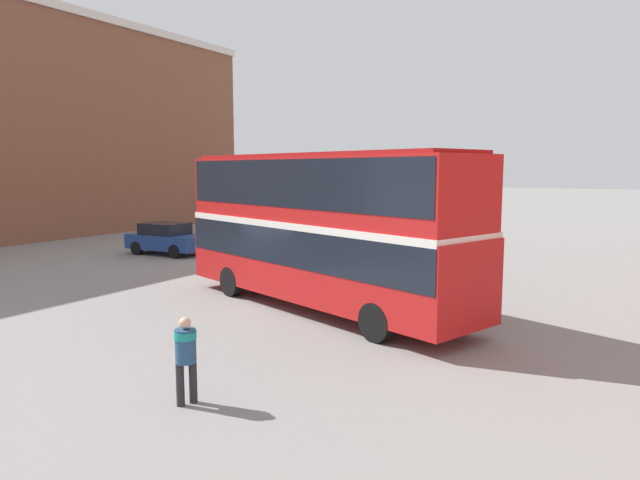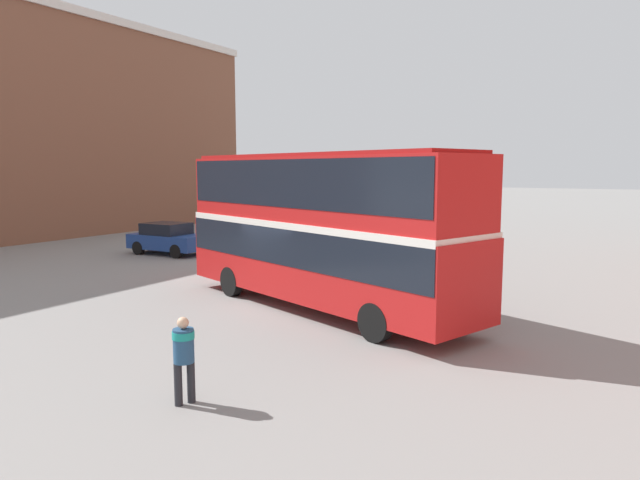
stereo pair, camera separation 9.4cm
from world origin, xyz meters
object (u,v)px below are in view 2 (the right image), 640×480
(double_decker_bus, at_px, (320,221))
(pedestrian_foreground, at_px, (184,351))
(parked_car_kerb_near, at_px, (169,238))
(parked_car_kerb_far, at_px, (304,234))

(double_decker_bus, xyz_separation_m, pedestrian_foreground, (1.49, -7.36, -1.68))
(double_decker_bus, relative_size, pedestrian_foreground, 6.85)
(pedestrian_foreground, relative_size, parked_car_kerb_near, 0.40)
(parked_car_kerb_near, xyz_separation_m, parked_car_kerb_far, (5.06, 4.66, 0.06))
(double_decker_bus, xyz_separation_m, parked_car_kerb_near, (-12.17, 5.81, -1.88))
(parked_car_kerb_near, bearing_deg, double_decker_bus, -27.51)
(parked_car_kerb_near, height_order, parked_car_kerb_far, parked_car_kerb_far)
(pedestrian_foreground, bearing_deg, parked_car_kerb_far, -39.41)
(double_decker_bus, bearing_deg, pedestrian_foreground, -59.17)
(pedestrian_foreground, bearing_deg, double_decker_bus, -53.70)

